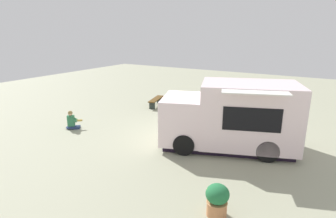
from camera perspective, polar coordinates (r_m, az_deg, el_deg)
The scene contains 6 objects.
ground_plane at distance 12.63m, azimuth 3.72°, elevation -4.85°, with size 40.00×40.00×0.00m, color #9EA084.
food_truck at distance 10.90m, azimuth 13.08°, elevation -1.75°, with size 5.51×3.80×2.60m.
person_customer at distance 13.75m, azimuth -19.23°, elevation -2.53°, with size 0.76×0.70×0.87m.
planter_flowering_near at distance 7.25m, azimuth 10.12°, elevation -17.90°, with size 0.59×0.59×0.85m.
planter_flowering_far at distance 16.73m, azimuth 5.76°, elevation 1.94°, with size 0.65×0.65×0.87m.
plaza_bench at distance 16.92m, azimuth -2.49°, elevation 1.82°, with size 0.83×1.83×0.47m.
Camera 1 is at (-5.32, 10.56, 4.45)m, focal length 29.50 mm.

